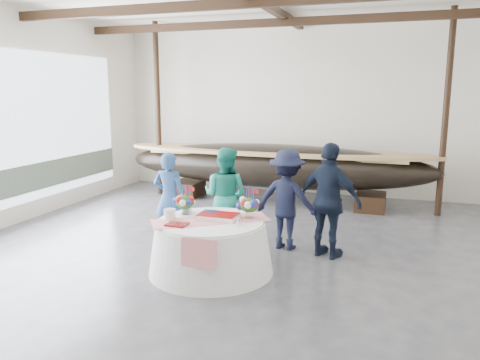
% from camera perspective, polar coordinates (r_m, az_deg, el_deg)
% --- Properties ---
extents(floor, '(10.00, 12.00, 0.01)m').
position_cam_1_polar(floor, '(7.55, -2.43, -10.72)').
color(floor, '#3D3D42').
rests_on(floor, ground).
extents(wall_back, '(10.00, 0.02, 4.50)m').
position_cam_1_polar(wall_back, '(12.80, 7.29, 8.48)').
color(wall_back, silver).
rests_on(wall_back, ground).
extents(pavilion_structure, '(9.80, 11.76, 4.50)m').
position_cam_1_polar(pavilion_structure, '(7.85, -0.48, 19.87)').
color(pavilion_structure, black).
rests_on(pavilion_structure, ground).
extents(open_bay, '(0.03, 7.00, 3.20)m').
position_cam_1_polar(open_bay, '(10.67, -26.12, 4.68)').
color(open_bay, silver).
rests_on(open_bay, ground).
extents(longboat_display, '(7.85, 1.57, 1.47)m').
position_cam_1_polar(longboat_display, '(11.61, 4.14, 1.78)').
color(longboat_display, black).
rests_on(longboat_display, ground).
extents(banquet_table, '(1.93, 1.93, 0.83)m').
position_cam_1_polar(banquet_table, '(7.30, -3.56, -8.04)').
color(banquet_table, white).
rests_on(banquet_table, ground).
extents(tabletop_items, '(1.78, 1.46, 0.40)m').
position_cam_1_polar(tabletop_items, '(7.34, -3.42, -3.38)').
color(tabletop_items, red).
rests_on(tabletop_items, banquet_table).
extents(guest_woman_blue, '(0.64, 0.45, 1.68)m').
position_cam_1_polar(guest_woman_blue, '(8.66, -8.59, -2.16)').
color(guest_woman_blue, navy).
rests_on(guest_woman_blue, ground).
extents(guest_woman_teal, '(0.93, 0.76, 1.77)m').
position_cam_1_polar(guest_woman_teal, '(8.54, -1.80, -1.90)').
color(guest_woman_teal, '#1A8773').
rests_on(guest_woman_teal, ground).
extents(guest_man_left, '(1.22, 0.80, 1.77)m').
position_cam_1_polar(guest_man_left, '(8.27, 5.73, -2.38)').
color(guest_man_left, black).
rests_on(guest_man_left, ground).
extents(guest_man_right, '(1.23, 0.86, 1.94)m').
position_cam_1_polar(guest_man_right, '(7.91, 10.86, -2.51)').
color(guest_man_right, black).
rests_on(guest_man_right, ground).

